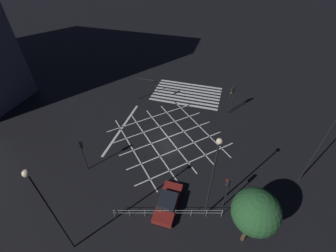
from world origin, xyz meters
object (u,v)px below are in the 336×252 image
Objects in this scene: traffic_light_se_main at (147,85)px; street_lamp_west at (327,134)px; street_lamp_far at (213,173)px; traffic_light_sw_main at (233,94)px; waiting_car at (168,202)px; traffic_light_nw_main at (227,188)px; street_tree_near at (256,212)px; traffic_light_ne_cross at (82,150)px; street_lamp_east at (47,206)px; traffic_light_sw_cross at (231,95)px.

street_lamp_west is at bearing -24.90° from traffic_light_se_main.
traffic_light_sw_main is at bearing -92.96° from street_lamp_far.
traffic_light_nw_main is at bearing -73.92° from waiting_car.
street_lamp_west is 10.03m from street_tree_near.
traffic_light_sw_main is 20.63m from traffic_light_ne_cross.
traffic_light_sw_main is 17.02m from street_lamp_far.
traffic_light_nw_main is at bearing -147.66° from street_lamp_east.
street_tree_near is (-16.85, 3.09, 1.53)m from traffic_light_ne_cross.
waiting_car is (7.02, -1.21, -3.95)m from street_tree_near.
waiting_car is at bearing -63.79° from traffic_light_se_main.
traffic_light_ne_cross is at bearing 46.40° from traffic_light_sw_main.
traffic_light_sw_cross is 17.39m from waiting_car.
traffic_light_se_main is 22.67m from street_lamp_east.
traffic_light_sw_main is at bearing -43.60° from traffic_light_ne_cross.
street_lamp_east reaches higher than traffic_light_sw_cross.
street_lamp_west is at bearing -61.38° from waiting_car.
street_lamp_east is (-1.62, 22.32, 3.58)m from traffic_light_se_main.
traffic_light_sw_cross is at bearing -86.76° from traffic_light_nw_main.
street_lamp_east is (10.62, 22.54, 3.39)m from traffic_light_sw_cross.
street_tree_near is (-13.51, -4.62, -1.95)m from street_lamp_east.
street_lamp_far reaches higher than traffic_light_se_main.
traffic_light_sw_cross is 1.11× the size of traffic_light_se_main.
traffic_light_ne_cross is 14.83m from traffic_light_nw_main.
waiting_car is at bearing -13.86° from traffic_light_sw_cross.
traffic_light_se_main is at bearing 26.21° from waiting_car.
street_lamp_west reaches higher than street_lamp_east.
traffic_light_nw_main is (-14.82, 0.44, -0.00)m from traffic_light_ne_cross.
traffic_light_nw_main is 0.43× the size of street_lamp_far.
street_lamp_far is at bearing 36.84° from street_lamp_west.
street_lamp_east is 2.27× the size of waiting_car.
traffic_light_nw_main is 3.67m from street_tree_near.
traffic_light_sw_main is 1.06× the size of traffic_light_sw_cross.
waiting_car is (-6.50, -5.83, -5.90)m from street_lamp_east.
street_lamp_far is (0.87, 16.74, 2.98)m from traffic_light_sw_main.
traffic_light_sw_cross is at bearing -13.86° from waiting_car.
traffic_light_sw_cross is (0.26, 0.10, -0.18)m from traffic_light_sw_main.
street_lamp_east is at bearing 32.34° from traffic_light_nw_main.
street_tree_near is at bearing -161.11° from street_lamp_east.
traffic_light_se_main is 18.53m from waiting_car.
street_lamp_west reaches higher than waiting_car.
traffic_light_sw_cross reaches higher than waiting_car.
street_tree_near is (-2.03, 2.65, 1.53)m from traffic_light_nw_main.
street_lamp_east is 14.41m from street_tree_near.
traffic_light_nw_main is at bearing 35.55° from street_lamp_west.
street_tree_near is 8.14m from waiting_car.
traffic_light_ne_cross is 0.42× the size of street_lamp_west.
traffic_light_ne_cross is 20.37m from traffic_light_sw_cross.
traffic_light_sw_main is at bearing -50.44° from street_lamp_west.
traffic_light_se_main is at bearing 1.47° from traffic_light_sw_main.
street_lamp_west is 11.34m from street_lamp_far.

